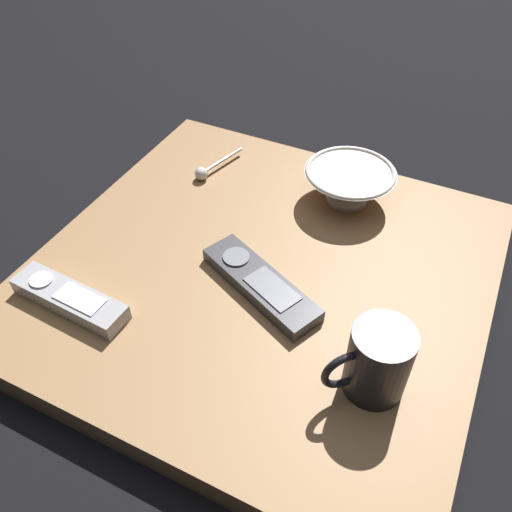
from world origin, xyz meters
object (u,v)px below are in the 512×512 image
object	(u,v)px
tv_remote_near	(260,283)
tv_remote_far	(69,299)
cereal_bowl	(349,183)
teaspoon	(206,171)
coffee_mug	(377,362)

from	to	relation	value
tv_remote_near	tv_remote_far	bearing A→B (deg)	-147.34
tv_remote_near	tv_remote_far	size ratio (longest dim) A/B	1.16
tv_remote_far	tv_remote_near	bearing A→B (deg)	32.66
cereal_bowl	teaspoon	size ratio (longest dim) A/B	1.34
cereal_bowl	teaspoon	distance (m)	0.25
teaspoon	tv_remote_near	bearing A→B (deg)	-44.62
coffee_mug	cereal_bowl	bearing A→B (deg)	113.59
cereal_bowl	coffee_mug	size ratio (longest dim) A/B	1.52
cereal_bowl	tv_remote_near	world-z (taller)	cereal_bowl
cereal_bowl	tv_remote_near	bearing A→B (deg)	-99.88
teaspoon	tv_remote_near	xyz separation A→B (m)	(0.20, -0.20, -0.00)
teaspoon	tv_remote_far	xyz separation A→B (m)	(-0.02, -0.34, 0.00)
cereal_bowl	tv_remote_far	xyz separation A→B (m)	(-0.26, -0.39, -0.02)
teaspoon	tv_remote_near	size ratio (longest dim) A/B	0.55
coffee_mug	tv_remote_far	distance (m)	0.41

